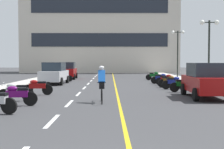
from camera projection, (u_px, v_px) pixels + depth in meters
ground_plane at (112, 85)px, 24.58m from camera, size 140.00×140.00×0.00m
curb_left at (33, 82)px, 27.52m from camera, size 2.40×72.00×0.12m
curb_right at (190, 81)px, 27.62m from camera, size 2.40×72.00×0.12m
lane_dash_1 at (52, 121)px, 9.58m from camera, size 0.14×2.20×0.01m
lane_dash_2 at (69, 103)px, 13.57m from camera, size 0.14×2.20×0.01m
lane_dash_3 at (78, 94)px, 17.57m from camera, size 0.14×2.20×0.01m
lane_dash_4 at (84, 88)px, 21.57m from camera, size 0.14×2.20×0.01m
lane_dash_5 at (88, 84)px, 25.56m from camera, size 0.14×2.20×0.01m
lane_dash_6 at (91, 81)px, 29.56m from camera, size 0.14×2.20×0.01m
lane_dash_7 at (93, 78)px, 33.56m from camera, size 0.14×2.20×0.01m
lane_dash_8 at (95, 77)px, 37.55m from camera, size 0.14×2.20×0.01m
lane_dash_9 at (97, 75)px, 41.55m from camera, size 0.14×2.20×0.01m
lane_dash_10 at (98, 74)px, 45.54m from camera, size 0.14×2.20×0.01m
lane_dash_11 at (99, 73)px, 49.54m from camera, size 0.14×2.20×0.01m
centre_line_yellow at (114, 82)px, 27.58m from camera, size 0.12×66.00×0.01m
office_building at (101, 21)px, 52.67m from camera, size 25.98×9.15×17.86m
street_lamp_mid at (209, 37)px, 22.59m from camera, size 1.46×0.36×4.88m
street_lamp_far at (178, 43)px, 33.27m from camera, size 1.46×0.36×5.18m
parked_car_near at (206, 80)px, 15.65m from camera, size 2.04×4.26×1.82m
parked_car_mid at (54, 73)px, 25.14m from camera, size 2.04×4.26×1.82m
parked_car_far at (67, 71)px, 32.59m from camera, size 2.01×4.24×1.82m
motorcycle_3 at (17, 95)px, 12.78m from camera, size 1.70×0.60×0.92m
motorcycle_4 at (16, 91)px, 14.31m from camera, size 1.68×0.67×0.92m
motorcycle_5 at (37, 87)px, 16.97m from camera, size 1.70×0.60×0.92m
motorcycle_6 at (184, 84)px, 18.57m from camera, size 1.70×0.60×0.92m
motorcycle_7 at (174, 82)px, 20.58m from camera, size 1.69×0.61×0.92m
motorcycle_8 at (169, 81)px, 22.09m from camera, size 1.66×0.74×0.92m
motorcycle_9 at (166, 79)px, 23.99m from camera, size 1.69×0.64×0.92m
motorcycle_10 at (161, 78)px, 25.52m from camera, size 1.68×0.66×0.92m
motorcycle_11 at (63, 77)px, 28.21m from camera, size 1.69×0.62×0.92m
motorcycle_12 at (154, 76)px, 30.42m from camera, size 1.70×0.60×0.92m
cyclist_rider at (102, 83)px, 13.87m from camera, size 0.42×1.77×1.71m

